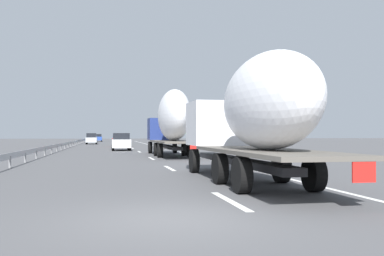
% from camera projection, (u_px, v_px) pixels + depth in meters
% --- Properties ---
extents(ground_plane, '(260.00, 260.00, 0.00)m').
position_uv_depth(ground_plane, '(119.00, 150.00, 47.79)').
color(ground_plane, '#4C4C4F').
extents(lane_stripe_0, '(3.20, 0.20, 0.01)m').
position_uv_depth(lane_stripe_0, '(230.00, 201.00, 10.85)').
color(lane_stripe_0, white).
rests_on(lane_stripe_0, ground_plane).
extents(lane_stripe_1, '(3.20, 0.20, 0.01)m').
position_uv_depth(lane_stripe_1, '(170.00, 168.00, 21.32)').
color(lane_stripe_1, white).
rests_on(lane_stripe_1, ground_plane).
extents(lane_stripe_2, '(3.20, 0.20, 0.01)m').
position_uv_depth(lane_stripe_2, '(151.00, 158.00, 30.08)').
color(lane_stripe_2, white).
rests_on(lane_stripe_2, ground_plane).
extents(lane_stripe_3, '(3.20, 0.20, 0.01)m').
position_uv_depth(lane_stripe_3, '(139.00, 152.00, 41.63)').
color(lane_stripe_3, white).
rests_on(lane_stripe_3, ground_plane).
extents(lane_stripe_4, '(3.20, 0.20, 0.01)m').
position_uv_depth(lane_stripe_4, '(133.00, 148.00, 52.50)').
color(lane_stripe_4, white).
rests_on(lane_stripe_4, ground_plane).
extents(lane_stripe_5, '(3.20, 0.20, 0.01)m').
position_uv_depth(lane_stripe_5, '(128.00, 146.00, 62.87)').
color(lane_stripe_5, white).
rests_on(lane_stripe_5, ground_plane).
extents(edge_line_right, '(110.00, 0.20, 0.01)m').
position_uv_depth(edge_line_right, '(162.00, 148.00, 53.75)').
color(edge_line_right, white).
rests_on(edge_line_right, ground_plane).
extents(truck_lead, '(13.39, 2.55, 5.00)m').
position_uv_depth(truck_lead, '(171.00, 120.00, 33.08)').
color(truck_lead, navy).
rests_on(truck_lead, ground_plane).
extents(truck_trailing, '(12.31, 2.55, 4.18)m').
position_uv_depth(truck_trailing, '(253.00, 114.00, 14.58)').
color(truck_trailing, silver).
rests_on(truck_trailing, ground_plane).
extents(car_silver_hatch, '(4.70, 1.85, 1.89)m').
position_uv_depth(car_silver_hatch, '(92.00, 139.00, 74.34)').
color(car_silver_hatch, '#ADB2B7').
rests_on(car_silver_hatch, ground_plane).
extents(car_blue_sedan, '(4.34, 1.89, 1.78)m').
position_uv_depth(car_blue_sedan, '(98.00, 138.00, 100.47)').
color(car_blue_sedan, '#28479E').
rests_on(car_blue_sedan, ground_plane).
extents(car_white_van, '(4.80, 1.90, 1.81)m').
position_uv_depth(car_white_van, '(121.00, 142.00, 45.19)').
color(car_white_van, white).
rests_on(car_white_van, ground_plane).
extents(car_red_compact, '(4.08, 1.79, 1.81)m').
position_uv_depth(car_red_compact, '(119.00, 140.00, 58.62)').
color(car_red_compact, red).
rests_on(car_red_compact, ground_plane).
extents(road_sign, '(0.10, 0.90, 3.15)m').
position_uv_depth(road_sign, '(177.00, 130.00, 49.73)').
color(road_sign, gray).
rests_on(road_sign, ground_plane).
extents(tree_0, '(2.99, 2.99, 7.64)m').
position_uv_depth(tree_0, '(172.00, 119.00, 86.19)').
color(tree_0, '#472D19').
rests_on(tree_0, ground_plane).
extents(tree_1, '(3.76, 3.76, 6.22)m').
position_uv_depth(tree_1, '(197.00, 118.00, 59.90)').
color(tree_1, '#472D19').
rests_on(tree_1, ground_plane).
extents(tree_2, '(3.17, 3.17, 6.61)m').
position_uv_depth(tree_2, '(177.00, 121.00, 83.81)').
color(tree_2, '#472D19').
rests_on(tree_2, ground_plane).
extents(tree_3, '(3.78, 3.78, 6.83)m').
position_uv_depth(tree_3, '(178.00, 119.00, 75.20)').
color(tree_3, '#472D19').
rests_on(tree_3, ground_plane).
extents(guardrail_median, '(94.00, 0.10, 0.76)m').
position_uv_depth(guardrail_median, '(65.00, 144.00, 49.58)').
color(guardrail_median, '#9EA0A5').
rests_on(guardrail_median, ground_plane).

